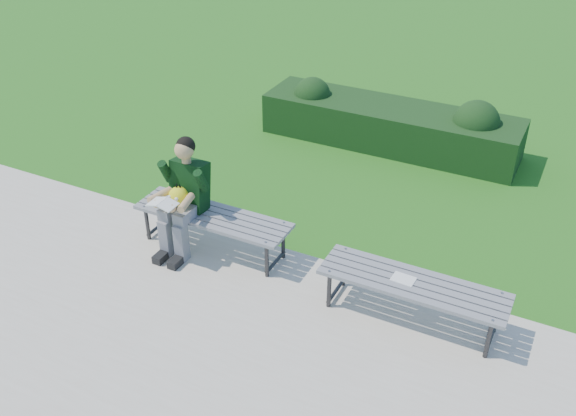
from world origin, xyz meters
TOP-DOWN VIEW (x-y plane):
  - ground at (0.00, 0.00)m, footprint 80.00×80.00m
  - walkway at (0.00, -1.75)m, footprint 30.00×3.50m
  - hedge at (0.28, 3.12)m, footprint 3.77×0.95m
  - bench_left at (-0.63, -0.35)m, footprint 1.80×0.50m
  - bench_right at (1.71, -0.51)m, footprint 1.80×0.50m
  - seated_boy at (-0.93, -0.45)m, footprint 0.56×0.76m
  - paper_sheet at (1.61, -0.51)m, footprint 0.23×0.17m

SIDE VIEW (x-z plane):
  - ground at x=0.00m, z-range 0.00..0.00m
  - walkway at x=0.00m, z-range 0.00..0.02m
  - hedge at x=0.28m, z-range -0.10..0.79m
  - bench_left at x=-0.63m, z-range 0.19..0.64m
  - bench_right at x=1.71m, z-range 0.19..0.64m
  - paper_sheet at x=1.61m, z-range 0.47..0.48m
  - seated_boy at x=-0.93m, z-range 0.06..1.37m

